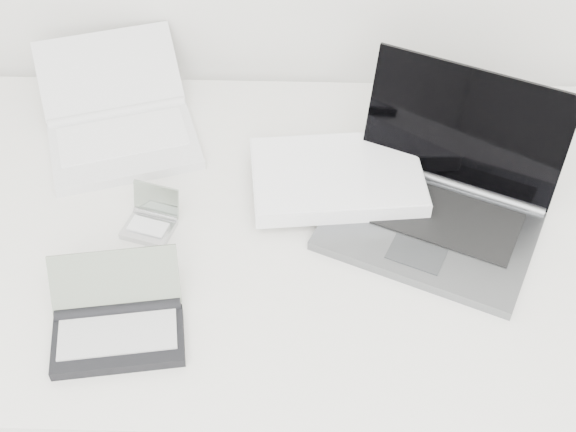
{
  "coord_description": "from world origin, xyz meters",
  "views": [
    {
      "loc": [
        -0.0,
        0.61,
        1.74
      ],
      "look_at": [
        -0.03,
        1.51,
        0.79
      ],
      "focal_mm": 50.0,
      "sensor_mm": 36.0,
      "label": 1
    }
  ],
  "objects_px": {
    "laptop_large": "(393,190)",
    "netbook_open_white": "(120,124)",
    "desk": "(306,241)",
    "palmtop_charcoal": "(118,324)"
  },
  "relations": [
    {
      "from": "desk",
      "to": "laptop_large",
      "type": "xyz_separation_m",
      "value": [
        0.15,
        0.05,
        0.08
      ]
    },
    {
      "from": "desk",
      "to": "palmtop_charcoal",
      "type": "height_order",
      "value": "palmtop_charcoal"
    },
    {
      "from": "laptop_large",
      "to": "netbook_open_white",
      "type": "relative_size",
      "value": 1.37
    },
    {
      "from": "desk",
      "to": "laptop_large",
      "type": "relative_size",
      "value": 2.95
    },
    {
      "from": "laptop_large",
      "to": "netbook_open_white",
      "type": "bearing_deg",
      "value": -175.4
    },
    {
      "from": "laptop_large",
      "to": "netbook_open_white",
      "type": "xyz_separation_m",
      "value": [
        -0.51,
        0.17,
        -0.01
      ]
    },
    {
      "from": "desk",
      "to": "laptop_large",
      "type": "distance_m",
      "value": 0.18
    },
    {
      "from": "laptop_large",
      "to": "netbook_open_white",
      "type": "distance_m",
      "value": 0.54
    },
    {
      "from": "desk",
      "to": "palmtop_charcoal",
      "type": "distance_m",
      "value": 0.37
    },
    {
      "from": "desk",
      "to": "palmtop_charcoal",
      "type": "xyz_separation_m",
      "value": [
        -0.28,
        -0.24,
        0.07
      ]
    }
  ]
}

